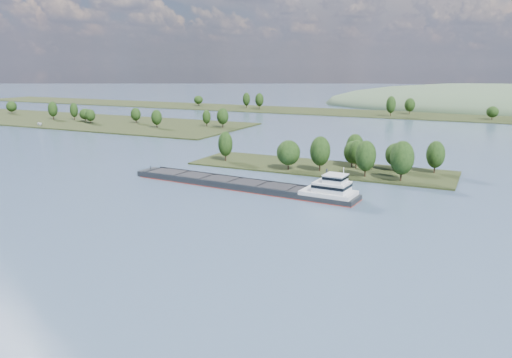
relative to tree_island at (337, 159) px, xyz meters
The scene contains 7 objects.
ground 59.26m from the tree_island, 97.09° to the right, with size 1800.00×1800.00×0.00m, color #3C5067.
tree_island is the anchor object (origin of this frame).
left_bank 249.75m from the tree_island, 160.98° to the left, with size 300.00×80.00×14.33m.
back_shoreline 221.22m from the tree_island, 90.13° to the left, with size 900.00×60.00×16.34m.
hill_west 325.68m from the tree_island, 80.68° to the left, with size 320.00×160.00×44.00m, color #3C5138.
cargo_barge 41.87m from the tree_island, 112.07° to the right, with size 80.40×15.72×10.81m.
motorboat 216.99m from the tree_island, 166.66° to the left, with size 2.51×6.68×2.58m, color white.
Camera 1 is at (58.74, 0.29, 39.37)m, focal length 35.00 mm.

